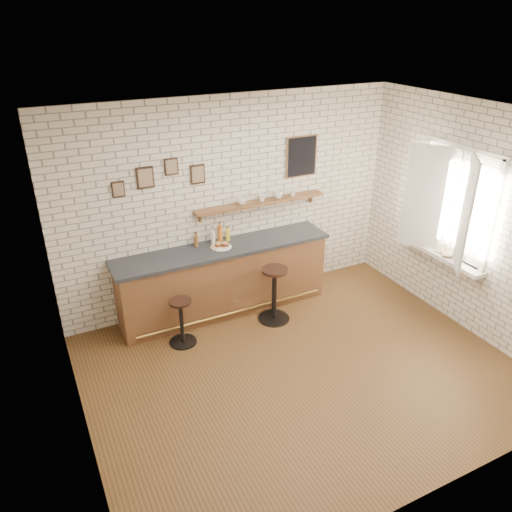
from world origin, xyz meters
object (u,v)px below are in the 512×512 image
object	(u,v)px
bitters_bottle_brown	(196,241)
shelf_cup_c	(278,195)
sandwich_plate	(221,247)
book_upper	(441,252)
bar_counter	(224,279)
bitters_bottle_white	(213,237)
bar_stool_left	(182,320)
book_lower	(442,254)
bitters_bottle_amber	(220,234)
condiment_bottle_yellow	(228,235)
shelf_cup_b	(262,198)
shelf_cup_a	(242,201)
ciabatta_sandwich	(222,244)
bar_stool_right	(274,293)
shelf_cup_d	(293,193)

from	to	relation	value
bitters_bottle_brown	shelf_cup_c	world-z (taller)	shelf_cup_c
sandwich_plate	book_upper	world-z (taller)	sandwich_plate
sandwich_plate	bar_counter	bearing A→B (deg)	-2.27
bitters_bottle_white	shelf_cup_c	world-z (taller)	shelf_cup_c
sandwich_plate	book_upper	distance (m)	3.03
bar_stool_left	book_lower	bearing A→B (deg)	-14.45
book_upper	shelf_cup_c	bearing A→B (deg)	177.00
bitters_bottle_amber	condiment_bottle_yellow	bearing A→B (deg)	0.00
shelf_cup_b	shelf_cup_c	distance (m)	0.27
shelf_cup_a	book_lower	world-z (taller)	shelf_cup_a
ciabatta_sandwich	book_upper	world-z (taller)	ciabatta_sandwich
condiment_bottle_yellow	bar_stool_right	xyz separation A→B (m)	(0.37, -0.73, -0.66)
bar_stool_right	bar_counter	bearing A→B (deg)	133.18
condiment_bottle_yellow	book_lower	bearing A→B (deg)	-32.31
shelf_cup_a	bitters_bottle_brown	bearing A→B (deg)	146.24
sandwich_plate	shelf_cup_b	distance (m)	0.93
sandwich_plate	bitters_bottle_white	size ratio (longest dim) A/B	1.15
bitters_bottle_amber	shelf_cup_a	size ratio (longest dim) A/B	2.34
condiment_bottle_yellow	book_upper	distance (m)	2.97
shelf_cup_d	book_lower	distance (m)	2.25
bar_stool_right	ciabatta_sandwich	bearing A→B (deg)	134.14
bar_counter	bitters_bottle_amber	distance (m)	0.65
shelf_cup_a	shelf_cup_b	distance (m)	0.32
ciabatta_sandwich	bitters_bottle_amber	world-z (taller)	bitters_bottle_amber
bar_counter	book_upper	bearing A→B (deg)	-27.69
sandwich_plate	bar_stool_right	distance (m)	0.97
bitters_bottle_brown	bitters_bottle_white	bearing A→B (deg)	0.00
condiment_bottle_yellow	book_lower	xyz separation A→B (m)	(2.51, -1.59, -0.15)
bar_stool_right	book_lower	bearing A→B (deg)	-21.82
condiment_bottle_yellow	shelf_cup_c	world-z (taller)	shelf_cup_c
bitters_bottle_white	bitters_bottle_amber	xyz separation A→B (m)	(0.11, -0.00, 0.02)
ciabatta_sandwich	shelf_cup_a	size ratio (longest dim) A/B	1.64
shelf_cup_d	book_upper	size ratio (longest dim) A/B	0.40
bar_stool_right	shelf_cup_a	distance (m)	1.35
sandwich_plate	bar_stool_left	bearing A→B (deg)	-147.30
sandwich_plate	bar_stool_left	size ratio (longest dim) A/B	0.43
bar_counter	bar_stool_right	bearing A→B (deg)	-46.82
shelf_cup_a	shelf_cup_c	world-z (taller)	shelf_cup_c
bar_counter	condiment_bottle_yellow	size ratio (longest dim) A/B	15.35
bitters_bottle_white	condiment_bottle_yellow	size ratio (longest dim) A/B	1.21
bitters_bottle_amber	book_upper	size ratio (longest dim) A/B	1.23
shelf_cup_c	book_lower	size ratio (longest dim) A/B	0.63
bar_stool_left	condiment_bottle_yellow	bearing A→B (deg)	35.34
shelf_cup_d	condiment_bottle_yellow	bearing A→B (deg)	-169.10
shelf_cup_c	book_upper	bearing A→B (deg)	-122.46
ciabatta_sandwich	shelf_cup_b	xyz separation A→B (m)	(0.72, 0.20, 0.50)
ciabatta_sandwich	condiment_bottle_yellow	size ratio (longest dim) A/B	1.03
bar_counter	book_lower	size ratio (longest dim) A/B	14.29
bitters_bottle_amber	book_lower	xyz separation A→B (m)	(2.63, -1.59, -0.19)
bitters_bottle_amber	condiment_bottle_yellow	world-z (taller)	bitters_bottle_amber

